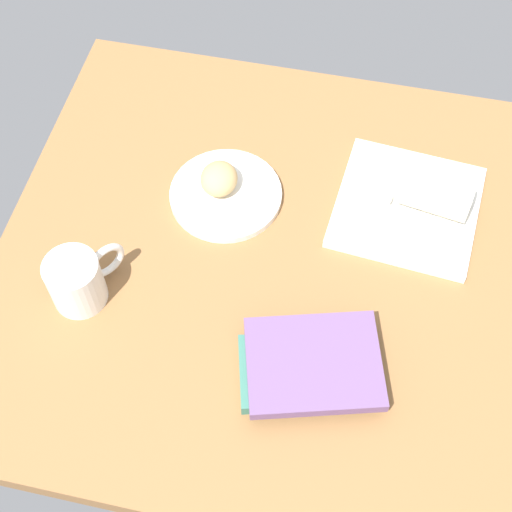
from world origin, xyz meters
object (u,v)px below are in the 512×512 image
at_px(sauce_cup, 377,198).
at_px(coffee_mug, 78,280).
at_px(book_stack, 310,367).
at_px(breakfast_wrap, 437,194).
at_px(round_plate, 226,195).
at_px(square_plate, 407,207).
at_px(scone_pastry, 219,179).

height_order(sauce_cup, coffee_mug, coffee_mug).
height_order(sauce_cup, book_stack, book_stack).
distance_m(breakfast_wrap, book_stack, 0.38).
height_order(round_plate, book_stack, book_stack).
relative_size(book_stack, coffee_mug, 1.96).
distance_m(square_plate, book_stack, 0.36).
distance_m(square_plate, coffee_mug, 0.58).
distance_m(scone_pastry, coffee_mug, 0.30).
height_order(square_plate, sauce_cup, sauce_cup).
relative_size(scone_pastry, coffee_mug, 0.60).
xyz_separation_m(scone_pastry, sauce_cup, (-0.28, -0.02, -0.01)).
distance_m(square_plate, sauce_cup, 0.06).
relative_size(breakfast_wrap, coffee_mug, 0.94).
relative_size(scone_pastry, square_plate, 0.30).
xyz_separation_m(round_plate, scone_pastry, (0.01, -0.01, 0.03)).
relative_size(sauce_cup, breakfast_wrap, 0.43).
relative_size(scone_pastry, book_stack, 0.30).
distance_m(scone_pastry, square_plate, 0.33).
relative_size(sauce_cup, book_stack, 0.21).
bearing_deg(book_stack, round_plate, -55.97).
xyz_separation_m(square_plate, breakfast_wrap, (-0.04, -0.01, 0.04)).
bearing_deg(square_plate, breakfast_wrap, -172.96).
bearing_deg(round_plate, sauce_cup, -172.65).
bearing_deg(book_stack, coffee_mug, -8.59).
height_order(round_plate, square_plate, square_plate).
distance_m(round_plate, book_stack, 0.37).
xyz_separation_m(sauce_cup, book_stack, (0.06, 0.34, -0.00)).
height_order(scone_pastry, sauce_cup, scone_pastry).
relative_size(breakfast_wrap, book_stack, 0.48).
xyz_separation_m(sauce_cup, coffee_mug, (0.45, 0.28, 0.02)).
xyz_separation_m(scone_pastry, breakfast_wrap, (-0.37, -0.04, 0.01)).
bearing_deg(round_plate, breakfast_wrap, -172.73).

